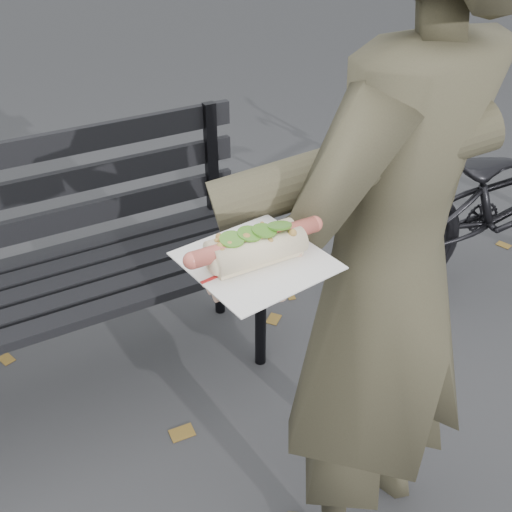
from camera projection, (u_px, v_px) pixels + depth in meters
The scene contains 4 objects.
park_bench at pixel (29, 265), 1.84m from camera, with size 1.50×0.44×0.88m.
person at pixel (384, 281), 1.25m from camera, with size 0.61×0.40×1.66m, color #433E2D.
held_hotdog at pixel (332, 187), 0.98m from camera, with size 0.62×0.32×0.20m.
fallen_leaves at pixel (221, 464), 1.85m from camera, with size 4.35×3.53×0.00m.
Camera 1 is at (-0.20, -0.66, 1.57)m, focal length 42.00 mm.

